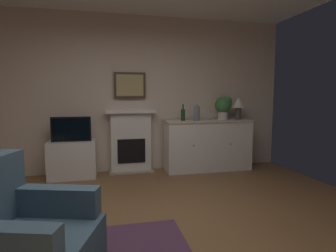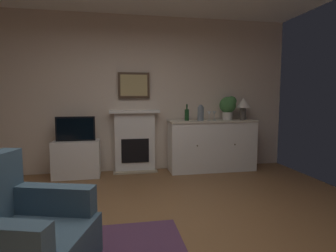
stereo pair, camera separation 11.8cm
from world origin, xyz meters
name	(u,v)px [view 1 (the left image)]	position (x,y,z in m)	size (l,w,h in m)	color
ground_plane	(153,248)	(0.00, 0.00, -0.05)	(5.79, 5.26, 0.10)	brown
wall_rear	(128,94)	(0.00, 2.60, 1.37)	(5.79, 0.06, 2.75)	beige
fireplace_unit	(131,141)	(0.03, 2.47, 0.55)	(0.87, 0.30, 1.10)	white
framed_picture	(130,85)	(0.03, 2.52, 1.53)	(0.55, 0.04, 0.45)	#473323
sideboard_cabinet	(208,145)	(1.41, 2.30, 0.46)	(1.58, 0.49, 0.91)	white
table_lamp	(238,104)	(1.99, 2.30, 1.19)	(0.26, 0.26, 0.40)	#4C4742
wine_bottle	(183,114)	(0.94, 2.31, 1.02)	(0.08, 0.08, 0.29)	#193F1E
wine_glass_left	(205,114)	(1.33, 2.24, 1.03)	(0.07, 0.07, 0.16)	silver
wine_glass_center	(210,113)	(1.44, 2.28, 1.03)	(0.07, 0.07, 0.16)	silver
vase_decorative	(197,113)	(1.17, 2.25, 1.05)	(0.11, 0.11, 0.28)	slate
tv_cabinet	(72,159)	(-0.94, 2.31, 0.30)	(0.75, 0.42, 0.61)	white
tv_set	(71,129)	(-0.94, 2.29, 0.81)	(0.62, 0.07, 0.40)	black
potted_plant_small	(224,106)	(1.72, 2.34, 1.17)	(0.30, 0.30, 0.43)	beige
armchair	(20,240)	(-0.97, -0.46, 0.38)	(1.00, 0.96, 0.92)	#3F596B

